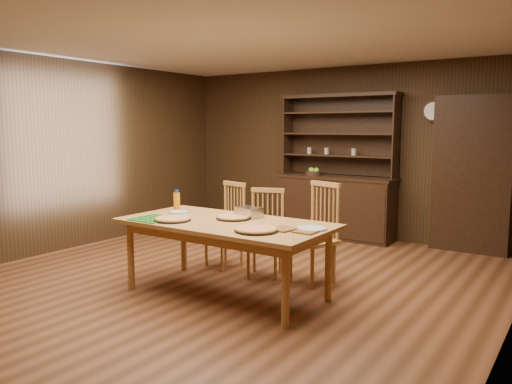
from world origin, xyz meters
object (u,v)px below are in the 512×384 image
Objects in this scene: chair_right at (318,229)px; juice_bottle at (177,201)px; chair_left at (228,222)px; china_hutch at (336,198)px; chair_center at (266,229)px; dining_table at (226,228)px.

juice_bottle is (-1.43, -0.69, 0.28)m from chair_right.
china_hutch is at bearing 94.58° from chair_left.
chair_center is 0.91× the size of chair_right.
dining_table is 2.16× the size of chair_center.
dining_table is at bearing -39.69° from chair_left.
china_hutch is at bearing 74.05° from chair_center.
chair_left is (-0.63, 0.88, -0.14)m from dining_table.
chair_left is 4.45× the size of juice_bottle.
chair_right is 4.76× the size of juice_bottle.
dining_table is at bearing -14.78° from juice_bottle.
chair_left is 0.76m from juice_bottle.
chair_center is 4.31× the size of juice_bottle.
chair_right is (0.56, 0.91, -0.10)m from dining_table.
juice_bottle is (-0.23, -0.65, 0.32)m from chair_left.
chair_right reaches higher than chair_left.
dining_table is 2.09× the size of chair_left.
chair_left is at bearing 125.82° from dining_table.
chair_right is (0.81, -2.17, -0.02)m from china_hutch.
chair_left is 1.03× the size of chair_center.
dining_table is 1.96× the size of chair_right.
chair_center is at bearing 8.35° from chair_left.
china_hutch reaches higher than chair_right.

